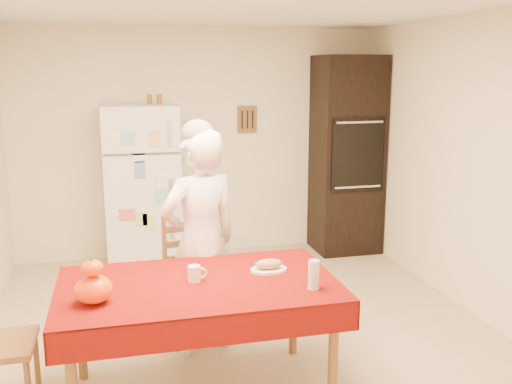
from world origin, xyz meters
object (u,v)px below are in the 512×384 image
object	(u,v)px
refrigerator	(142,188)
bread_plate	(269,270)
dining_table	(199,293)
wine_glass	(314,275)
seated_woman	(200,243)
chair_far	(191,273)
oven_cabinet	(347,155)
coffee_mug	(194,274)
pumpkin_lower	(94,289)

from	to	relation	value
refrigerator	bread_plate	world-z (taller)	refrigerator
dining_table	wine_glass	world-z (taller)	wine_glass
seated_woman	bread_plate	bearing A→B (deg)	106.09
refrigerator	chair_far	world-z (taller)	refrigerator
refrigerator	seated_woman	distance (m)	2.00
oven_cabinet	seated_woman	size ratio (longest dim) A/B	1.33
refrigerator	coffee_mug	world-z (taller)	refrigerator
oven_cabinet	pumpkin_lower	size ratio (longest dim) A/B	10.39
dining_table	wine_glass	size ratio (longest dim) A/B	9.66
oven_cabinet	chair_far	xyz separation A→B (m)	(-2.00, -1.77, -0.59)
seated_woman	wine_glass	distance (m)	1.04
coffee_mug	pumpkin_lower	world-z (taller)	pumpkin_lower
refrigerator	pumpkin_lower	distance (m)	2.79
refrigerator	wine_glass	bearing A→B (deg)	-73.20
seated_woman	bread_plate	distance (m)	0.64
coffee_mug	wine_glass	world-z (taller)	wine_glass
pumpkin_lower	wine_glass	bearing A→B (deg)	-4.27
coffee_mug	bread_plate	world-z (taller)	coffee_mug
refrigerator	seated_woman	bearing A→B (deg)	-81.03
dining_table	wine_glass	xyz separation A→B (m)	(0.65, -0.26, 0.16)
seated_woman	coffee_mug	distance (m)	0.60
chair_far	seated_woman	bearing A→B (deg)	-89.63
dining_table	bread_plate	size ratio (longest dim) A/B	7.08
oven_cabinet	seated_woman	xyz separation A→B (m)	(-1.97, -2.03, -0.28)
coffee_mug	pumpkin_lower	distance (m)	0.62
coffee_mug	seated_woman	bearing A→B (deg)	78.10
wine_glass	bread_plate	distance (m)	0.41
dining_table	refrigerator	bearing A→B (deg)	94.63
refrigerator	chair_far	bearing A→B (deg)	-80.92
refrigerator	pumpkin_lower	world-z (taller)	refrigerator
coffee_mug	bread_plate	xyz separation A→B (m)	(0.49, 0.07, -0.04)
wine_glass	bread_plate	bearing A→B (deg)	117.05
oven_cabinet	wine_glass	world-z (taller)	oven_cabinet
refrigerator	bread_plate	size ratio (longest dim) A/B	7.08
refrigerator	coffee_mug	xyz separation A→B (m)	(0.19, -2.57, -0.04)
refrigerator	dining_table	size ratio (longest dim) A/B	1.00
oven_cabinet	coffee_mug	distance (m)	3.36
dining_table	seated_woman	xyz separation A→B (m)	(0.10, 0.61, 0.13)
refrigerator	seated_woman	size ratio (longest dim) A/B	1.03
oven_cabinet	chair_far	bearing A→B (deg)	-138.55
dining_table	chair_far	bearing A→B (deg)	85.70
dining_table	pumpkin_lower	size ratio (longest dim) A/B	8.03
oven_cabinet	wine_glass	xyz separation A→B (m)	(-1.42, -2.90, -0.25)
bread_plate	pumpkin_lower	bearing A→B (deg)	-166.45
seated_woman	wine_glass	xyz separation A→B (m)	(0.55, -0.88, 0.02)
oven_cabinet	seated_woman	distance (m)	2.84
dining_table	coffee_mug	bearing A→B (deg)	129.51
dining_table	wine_glass	distance (m)	0.72
wine_glass	pumpkin_lower	bearing A→B (deg)	175.73
wine_glass	seated_woman	bearing A→B (deg)	122.07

